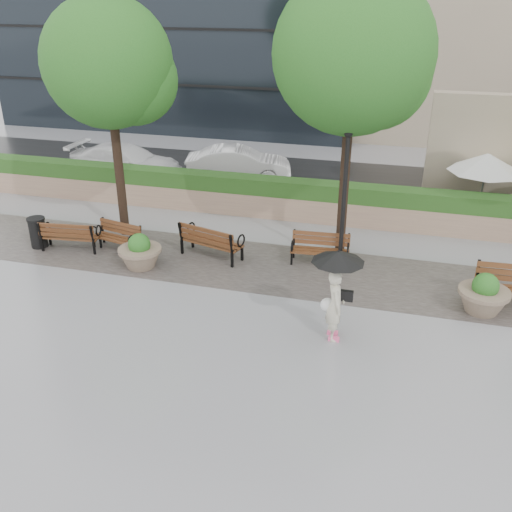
% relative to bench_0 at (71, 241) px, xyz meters
% --- Properties ---
extents(ground, '(100.00, 100.00, 0.00)m').
position_rel_bench_0_xyz_m(ground, '(5.72, -2.59, -0.28)').
color(ground, gray).
rests_on(ground, ground).
extents(cobble_strip, '(28.00, 3.20, 0.01)m').
position_rel_bench_0_xyz_m(cobble_strip, '(5.72, 0.41, -0.27)').
color(cobble_strip, '#383330').
rests_on(cobble_strip, ground).
extents(hedge_wall, '(24.00, 0.80, 1.35)m').
position_rel_bench_0_xyz_m(hedge_wall, '(5.72, 4.41, 0.39)').
color(hedge_wall, tan).
rests_on(hedge_wall, ground).
extents(asphalt_street, '(40.00, 7.00, 0.00)m').
position_rel_bench_0_xyz_m(asphalt_street, '(5.72, 8.41, -0.28)').
color(asphalt_street, black).
rests_on(asphalt_street, ground).
extents(bench_0, '(1.81, 0.89, 0.93)m').
position_rel_bench_0_xyz_m(bench_0, '(0.00, 0.00, 0.00)').
color(bench_0, '#563118').
rests_on(bench_0, ground).
extents(bench_1, '(1.63, 0.94, 0.83)m').
position_rel_bench_0_xyz_m(bench_1, '(1.34, 0.38, -0.03)').
color(bench_1, '#563118').
rests_on(bench_1, ground).
extents(bench_2, '(2.01, 1.24, 1.02)m').
position_rel_bench_0_xyz_m(bench_2, '(4.29, 0.62, 0.02)').
color(bench_2, '#563118').
rests_on(bench_2, ground).
extents(bench_3, '(1.71, 0.78, 0.89)m').
position_rel_bench_0_xyz_m(bench_3, '(7.45, 1.04, -0.01)').
color(bench_3, '#563118').
rests_on(bench_3, ground).
extents(planter_left, '(1.22, 1.22, 1.02)m').
position_rel_bench_0_xyz_m(planter_left, '(2.55, -0.53, 0.12)').
color(planter_left, '#7F6B56').
rests_on(planter_left, ground).
extents(planter_right, '(1.24, 1.24, 1.04)m').
position_rel_bench_0_xyz_m(planter_right, '(11.76, -0.59, 0.13)').
color(planter_right, '#7F6B56').
rests_on(planter_right, ground).
extents(trash_bin, '(0.54, 0.54, 0.90)m').
position_rel_bench_0_xyz_m(trash_bin, '(-1.08, -0.06, 0.17)').
color(trash_bin, black).
rests_on(trash_bin, ground).
extents(lamppost, '(0.28, 0.28, 3.94)m').
position_rel_bench_0_xyz_m(lamppost, '(8.02, 1.12, 1.45)').
color(lamppost, black).
rests_on(lamppost, ground).
extents(tree_0, '(3.79, 3.75, 7.19)m').
position_rel_bench_0_xyz_m(tree_0, '(1.14, 1.66, 4.89)').
color(tree_0, black).
rests_on(tree_0, ground).
extents(tree_1, '(4.28, 4.28, 7.83)m').
position_rel_bench_0_xyz_m(tree_1, '(8.05, 2.15, 5.27)').
color(tree_1, black).
rests_on(tree_1, ground).
extents(patio_umb_white, '(2.50, 2.50, 2.30)m').
position_rel_bench_0_xyz_m(patio_umb_white, '(12.13, 5.94, 1.71)').
color(patio_umb_white, black).
rests_on(patio_umb_white, ground).
extents(car_left, '(4.81, 2.03, 1.39)m').
position_rel_bench_0_xyz_m(car_left, '(-1.69, 7.05, 0.42)').
color(car_left, silver).
rests_on(car_left, ground).
extents(car_right, '(4.50, 2.47, 1.40)m').
position_rel_bench_0_xyz_m(car_right, '(2.92, 7.92, 0.42)').
color(car_right, silver).
rests_on(car_right, ground).
extents(pedestrian, '(1.17, 1.17, 2.15)m').
position_rel_bench_0_xyz_m(pedestrian, '(8.38, -2.68, 1.03)').
color(pedestrian, beige).
rests_on(pedestrian, ground).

